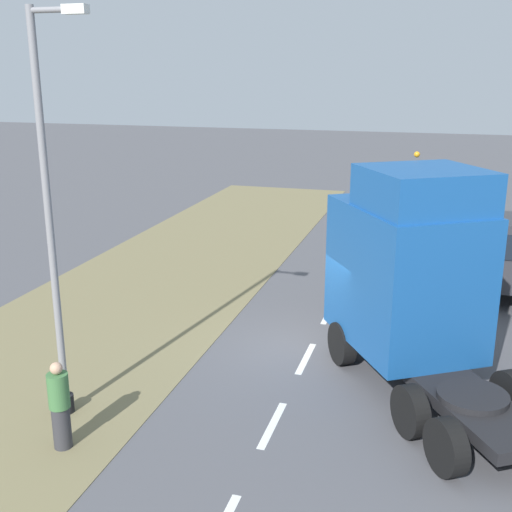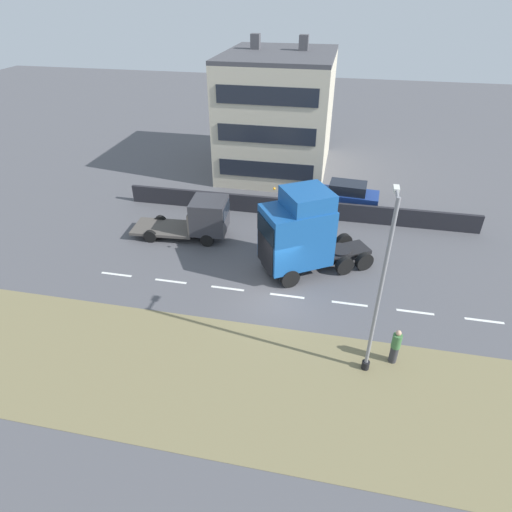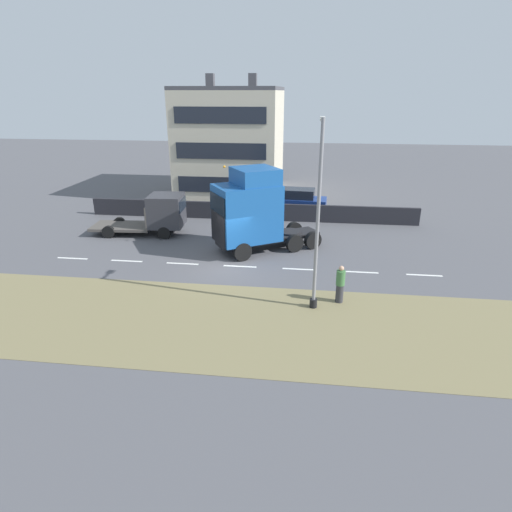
# 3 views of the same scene
# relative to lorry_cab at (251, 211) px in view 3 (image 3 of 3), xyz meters

# --- Properties ---
(ground_plane) EXTENTS (120.00, 120.00, 0.00)m
(ground_plane) POSITION_rel_lorry_cab_xyz_m (-2.38, 0.98, -2.43)
(ground_plane) COLOR #515156
(ground_plane) RESTS_ON ground
(grass_verge) EXTENTS (7.00, 44.00, 0.01)m
(grass_verge) POSITION_rel_lorry_cab_xyz_m (-8.38, 0.98, -2.43)
(grass_verge) COLOR olive
(grass_verge) RESTS_ON ground
(lane_markings) EXTENTS (0.16, 21.00, 0.00)m
(lane_markings) POSITION_rel_lorry_cab_xyz_m (-2.38, 0.28, -2.43)
(lane_markings) COLOR white
(lane_markings) RESTS_ON ground
(boundary_wall) EXTENTS (0.25, 24.00, 1.24)m
(boundary_wall) POSITION_rel_lorry_cab_xyz_m (6.62, 0.98, -1.81)
(boundary_wall) COLOR #232328
(boundary_wall) RESTS_ON ground
(building_block) EXTENTS (10.81, 8.44, 10.30)m
(building_block) POSITION_rel_lorry_cab_xyz_m (15.57, 3.77, 2.17)
(building_block) COLOR beige
(building_block) RESTS_ON ground
(lorry_cab) EXTENTS (5.35, 6.46, 5.02)m
(lorry_cab) POSITION_rel_lorry_cab_xyz_m (0.00, 0.00, 0.00)
(lorry_cab) COLOR black
(lorry_cab) RESTS_ON ground
(flatbed_truck) EXTENTS (2.56, 6.18, 2.63)m
(flatbed_truck) POSITION_rel_lorry_cab_xyz_m (2.52, 6.38, -1.04)
(flatbed_truck) COLOR #333338
(flatbed_truck) RESTS_ON ground
(parked_car) EXTENTS (2.24, 4.68, 2.00)m
(parked_car) POSITION_rel_lorry_cab_xyz_m (8.40, -2.31, -1.46)
(parked_car) COLOR navy
(parked_car) RESTS_ON ground
(lamp_post) EXTENTS (1.28, 0.32, 7.93)m
(lamp_post) POSITION_rel_lorry_cab_xyz_m (-6.54, -3.64, 1.25)
(lamp_post) COLOR black
(lamp_post) RESTS_ON ground
(pedestrian) EXTENTS (0.39, 0.39, 1.75)m
(pedestrian) POSITION_rel_lorry_cab_xyz_m (-5.96, -4.78, -1.57)
(pedestrian) COLOR #333338
(pedestrian) RESTS_ON ground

